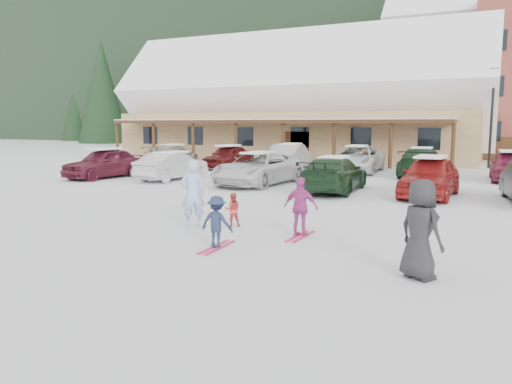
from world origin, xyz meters
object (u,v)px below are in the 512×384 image
at_px(child_navy, 217,222).
at_px(parked_car_11, 421,162).
at_px(bystander_dark, 420,229).
at_px(parked_car_7, 172,155).
at_px(parked_car_8, 228,157).
at_px(parked_car_0, 104,163).
at_px(parked_car_10, 357,159).
at_px(parked_car_9, 291,157).
at_px(parked_car_12, 510,166).
at_px(parked_car_1, 172,166).
at_px(adult_skier, 193,193).
at_px(parked_car_2, 258,169).
at_px(parked_car_4, 430,177).
at_px(parked_car_3, 334,174).
at_px(lamp_post, 492,112).
at_px(day_lodge, 296,109).
at_px(toddler_red, 233,210).
at_px(child_magenta, 301,207).

height_order(child_navy, parked_car_11, parked_car_11).
distance_m(bystander_dark, parked_car_7, 26.00).
relative_size(child_navy, parked_car_11, 0.23).
bearing_deg(bystander_dark, parked_car_8, -18.03).
bearing_deg(parked_car_0, parked_car_10, 44.32).
relative_size(bystander_dark, parked_car_7, 0.38).
relative_size(parked_car_9, parked_car_12, 1.10).
bearing_deg(parked_car_11, parked_car_9, -10.30).
relative_size(bystander_dark, parked_car_11, 0.35).
height_order(parked_car_0, parked_car_1, parked_car_0).
xyz_separation_m(adult_skier, parked_car_11, (3.79, 15.96, -0.15)).
distance_m(parked_car_2, parked_car_7, 12.03).
bearing_deg(parked_car_9, parked_car_10, 172.83).
relative_size(parked_car_7, parked_car_10, 0.87).
height_order(parked_car_0, parked_car_4, parked_car_4).
xyz_separation_m(adult_skier, parked_car_7, (-12.20, 16.34, -0.22)).
bearing_deg(parked_car_3, parked_car_0, -2.58).
height_order(parked_car_8, parked_car_12, parked_car_12).
relative_size(bystander_dark, parked_car_4, 0.40).
height_order(parked_car_4, parked_car_8, parked_car_4).
height_order(parked_car_3, parked_car_11, parked_car_11).
bearing_deg(parked_car_3, lamp_post, -113.39).
relative_size(adult_skier, parked_car_9, 0.38).
bearing_deg(bystander_dark, parked_car_3, -31.16).
distance_m(parked_car_9, parked_car_12, 11.92).
height_order(parked_car_1, parked_car_11, parked_car_11).
relative_size(adult_skier, parked_car_10, 0.33).
xyz_separation_m(parked_car_2, parked_car_10, (2.61, 7.60, 0.03)).
distance_m(day_lodge, parked_car_4, 22.84).
xyz_separation_m(child_navy, parked_car_3, (-0.39, 10.18, 0.12)).
height_order(lamp_post, parked_car_10, lamp_post).
height_order(parked_car_1, parked_car_8, parked_car_8).
xyz_separation_m(toddler_red, child_magenta, (2.13, -0.42, 0.28)).
distance_m(toddler_red, child_magenta, 2.19).
xyz_separation_m(child_magenta, parked_car_4, (2.02, 8.52, 0.03)).
relative_size(day_lodge, child_magenta, 19.61).
xyz_separation_m(lamp_post, parked_car_2, (-9.38, -13.97, -2.73)).
bearing_deg(parked_car_3, parked_car_9, -60.89).
bearing_deg(parked_car_7, bystander_dark, 130.82).
bearing_deg(parked_car_11, parked_car_10, -16.95).
xyz_separation_m(parked_car_2, parked_car_11, (6.26, 6.69, 0.02)).
bearing_deg(parked_car_1, parked_car_9, -108.15).
relative_size(parked_car_9, parked_car_11, 0.91).
xyz_separation_m(adult_skier, parked_car_12, (7.93, 15.86, -0.18)).
distance_m(lamp_post, toddler_red, 23.66).
xyz_separation_m(lamp_post, parked_car_3, (-5.56, -14.79, -2.75)).
xyz_separation_m(adult_skier, parked_car_2, (-2.47, 9.27, -0.18)).
height_order(day_lodge, parked_car_4, day_lodge).
xyz_separation_m(parked_car_1, parked_car_7, (-5.08, 7.20, 0.00)).
height_order(adult_skier, child_navy, adult_skier).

